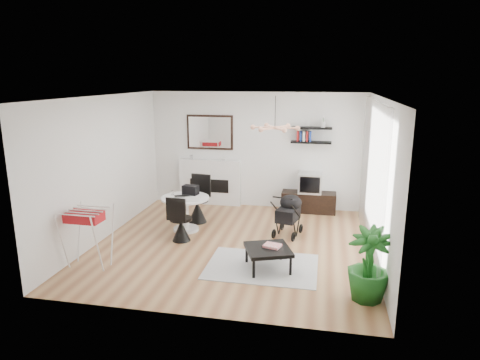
% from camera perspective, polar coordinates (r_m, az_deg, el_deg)
% --- Properties ---
extents(floor, '(5.00, 5.00, 0.00)m').
position_cam_1_polar(floor, '(8.04, -0.89, -8.55)').
color(floor, brown).
rests_on(floor, ground).
extents(ceiling, '(5.00, 5.00, 0.00)m').
position_cam_1_polar(ceiling, '(7.45, -0.97, 11.06)').
color(ceiling, white).
rests_on(ceiling, wall_back).
extents(wall_back, '(5.00, 0.00, 5.00)m').
position_cam_1_polar(wall_back, '(10.04, 2.10, 3.97)').
color(wall_back, white).
rests_on(wall_back, floor).
extents(wall_left, '(0.00, 5.00, 5.00)m').
position_cam_1_polar(wall_left, '(8.51, -17.62, 1.57)').
color(wall_left, white).
rests_on(wall_left, floor).
extents(wall_right, '(0.00, 5.00, 5.00)m').
position_cam_1_polar(wall_right, '(7.52, 18.02, 0.01)').
color(wall_right, white).
rests_on(wall_right, floor).
extents(sheer_curtain, '(0.04, 3.60, 2.60)m').
position_cam_1_polar(sheer_curtain, '(7.71, 17.13, 0.39)').
color(sheer_curtain, white).
rests_on(sheer_curtain, wall_right).
extents(fireplace, '(1.50, 0.17, 2.16)m').
position_cam_1_polar(fireplace, '(10.33, -4.03, 0.45)').
color(fireplace, white).
rests_on(fireplace, floor).
extents(shelf_lower, '(0.90, 0.25, 0.04)m').
position_cam_1_polar(shelf_lower, '(9.76, 9.45, 4.99)').
color(shelf_lower, black).
rests_on(shelf_lower, wall_back).
extents(shelf_upper, '(0.90, 0.25, 0.04)m').
position_cam_1_polar(shelf_upper, '(9.71, 9.53, 6.86)').
color(shelf_upper, black).
rests_on(shelf_upper, wall_back).
extents(pendant_lamp, '(0.90, 0.90, 0.10)m').
position_cam_1_polar(pendant_lamp, '(7.68, 4.68, 6.97)').
color(pendant_lamp, tan).
rests_on(pendant_lamp, ceiling).
extents(tv_console, '(1.23, 0.43, 0.46)m').
position_cam_1_polar(tv_console, '(9.96, 9.13, -2.91)').
color(tv_console, black).
rests_on(tv_console, floor).
extents(crt_tv, '(0.52, 0.46, 0.46)m').
position_cam_1_polar(crt_tv, '(9.84, 9.33, -0.35)').
color(crt_tv, silver).
rests_on(crt_tv, tv_console).
extents(dining_table, '(0.96, 0.96, 0.70)m').
position_cam_1_polar(dining_table, '(8.65, -7.28, -3.79)').
color(dining_table, white).
rests_on(dining_table, floor).
extents(laptop, '(0.36, 0.31, 0.02)m').
position_cam_1_polar(laptop, '(8.59, -7.69, -2.20)').
color(laptop, black).
rests_on(laptop, dining_table).
extents(black_bag, '(0.34, 0.24, 0.19)m').
position_cam_1_polar(black_bag, '(8.75, -6.61, -1.32)').
color(black_bag, black).
rests_on(black_bag, dining_table).
extents(newspaper, '(0.40, 0.36, 0.01)m').
position_cam_1_polar(newspaper, '(8.40, -6.52, -2.57)').
color(newspaper, silver).
rests_on(newspaper, dining_table).
extents(drinking_glass, '(0.06, 0.06, 0.10)m').
position_cam_1_polar(drinking_glass, '(8.76, -8.97, -1.68)').
color(drinking_glass, white).
rests_on(drinking_glass, dining_table).
extents(chair_far, '(0.49, 0.51, 1.01)m').
position_cam_1_polar(chair_far, '(9.17, -5.65, -3.67)').
color(chair_far, black).
rests_on(chair_far, floor).
extents(chair_near, '(0.42, 0.44, 0.89)m').
position_cam_1_polar(chair_near, '(8.17, -7.92, -6.20)').
color(chair_near, black).
rests_on(chair_near, floor).
extents(drying_rack, '(0.66, 0.62, 0.98)m').
position_cam_1_polar(drying_rack, '(7.39, -19.62, -7.14)').
color(drying_rack, white).
rests_on(drying_rack, floor).
extents(stroller, '(0.58, 0.77, 0.88)m').
position_cam_1_polar(stroller, '(8.44, 6.51, -4.82)').
color(stroller, black).
rests_on(stroller, floor).
extents(rug, '(1.79, 1.30, 0.01)m').
position_cam_1_polar(rug, '(7.15, 2.93, -11.44)').
color(rug, '#A9A9A9').
rests_on(rug, floor).
extents(coffee_table, '(0.89, 0.89, 0.35)m').
position_cam_1_polar(coffee_table, '(6.96, 3.77, -9.31)').
color(coffee_table, black).
rests_on(coffee_table, rug).
extents(magazines, '(0.31, 0.27, 0.04)m').
position_cam_1_polar(magazines, '(6.98, 4.33, -8.73)').
color(magazines, '#D9363B').
rests_on(magazines, coffee_table).
extents(potted_plant, '(0.73, 0.73, 1.05)m').
position_cam_1_polar(potted_plant, '(6.23, 16.77, -10.74)').
color(potted_plant, '#19591A').
rests_on(potted_plant, floor).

